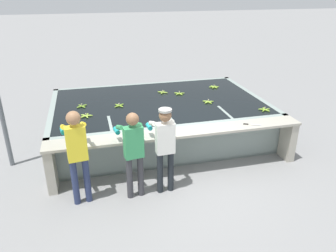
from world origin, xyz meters
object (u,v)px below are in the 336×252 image
(banana_bunch_floating_1, at_px, (163,92))
(banana_bunch_floating_4, at_px, (208,102))
(banana_bunch_floating_5, at_px, (86,116))
(worker_2, at_px, (165,143))
(worker_0, at_px, (77,149))
(banana_bunch_floating_0, at_px, (119,105))
(worker_1, at_px, (133,148))
(banana_bunch_floating_7, at_px, (214,87))
(banana_bunch_floating_6, at_px, (265,110))
(banana_bunch_floating_2, at_px, (179,93))
(knife_0, at_px, (249,124))
(banana_bunch_floating_3, at_px, (82,106))

(banana_bunch_floating_1, bearing_deg, banana_bunch_floating_4, -48.16)
(banana_bunch_floating_5, bearing_deg, worker_2, -53.65)
(worker_0, bearing_deg, banana_bunch_floating_0, 66.94)
(worker_1, bearing_deg, worker_0, 177.18)
(banana_bunch_floating_5, xyz_separation_m, banana_bunch_floating_7, (3.42, 1.31, -0.00))
(worker_2, xyz_separation_m, banana_bunch_floating_6, (2.58, 1.15, -0.05))
(worker_2, relative_size, banana_bunch_floating_5, 5.79)
(banana_bunch_floating_1, bearing_deg, banana_bunch_floating_2, -27.11)
(banana_bunch_floating_4, relative_size, knife_0, 0.85)
(banana_bunch_floating_0, xyz_separation_m, banana_bunch_floating_6, (3.12, -1.07, -0.00))
(worker_0, xyz_separation_m, banana_bunch_floating_4, (3.02, 1.93, -0.10))
(banana_bunch_floating_3, bearing_deg, knife_0, -30.44)
(banana_bunch_floating_5, height_order, knife_0, banana_bunch_floating_5)
(banana_bunch_floating_6, distance_m, banana_bunch_floating_7, 1.97)
(banana_bunch_floating_1, relative_size, banana_bunch_floating_7, 0.90)
(banana_bunch_floating_6, height_order, banana_bunch_floating_7, same)
(worker_0, xyz_separation_m, banana_bunch_floating_0, (0.93, 2.19, -0.10))
(worker_0, bearing_deg, banana_bunch_floating_6, 15.48)
(banana_bunch_floating_5, relative_size, knife_0, 0.85)
(worker_0, xyz_separation_m, banana_bunch_floating_6, (4.05, 1.12, -0.10))
(worker_2, distance_m, banana_bunch_floating_3, 2.75)
(worker_1, height_order, banana_bunch_floating_5, worker_1)
(banana_bunch_floating_1, xyz_separation_m, banana_bunch_floating_7, (1.46, 0.12, -0.00))
(banana_bunch_floating_4, distance_m, knife_0, 1.51)
(banana_bunch_floating_3, bearing_deg, worker_1, -71.26)
(banana_bunch_floating_3, bearing_deg, banana_bunch_floating_6, -17.42)
(worker_1, distance_m, banana_bunch_floating_2, 3.19)
(worker_0, relative_size, banana_bunch_floating_4, 6.10)
(worker_0, relative_size, banana_bunch_floating_5, 6.11)
(worker_2, xyz_separation_m, banana_bunch_floating_0, (-0.54, 2.22, -0.05))
(worker_1, distance_m, banana_bunch_floating_0, 2.24)
(worker_1, distance_m, banana_bunch_floating_1, 3.20)
(worker_2, bearing_deg, banana_bunch_floating_4, 51.66)
(worker_2, height_order, banana_bunch_floating_4, worker_2)
(banana_bunch_floating_0, distance_m, banana_bunch_floating_6, 3.29)
(worker_0, height_order, banana_bunch_floating_3, worker_0)
(banana_bunch_floating_6, bearing_deg, knife_0, -137.10)
(worker_1, relative_size, banana_bunch_floating_1, 6.24)
(banana_bunch_floating_2, bearing_deg, worker_2, -111.14)
(banana_bunch_floating_4, bearing_deg, banana_bunch_floating_7, 62.16)
(worker_0, relative_size, worker_2, 1.06)
(banana_bunch_floating_3, bearing_deg, banana_bunch_floating_2, 8.24)
(worker_0, relative_size, banana_bunch_floating_3, 6.63)
(banana_bunch_floating_2, xyz_separation_m, banana_bunch_floating_5, (-2.35, -0.98, 0.00))
(banana_bunch_floating_0, relative_size, banana_bunch_floating_1, 0.98)
(worker_1, xyz_separation_m, banana_bunch_floating_1, (1.22, 2.96, -0.03))
(banana_bunch_floating_1, bearing_deg, banana_bunch_floating_7, 4.84)
(banana_bunch_floating_6, relative_size, banana_bunch_floating_7, 0.98)
(banana_bunch_floating_2, relative_size, banana_bunch_floating_5, 1.00)
(worker_2, bearing_deg, banana_bunch_floating_3, 119.85)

